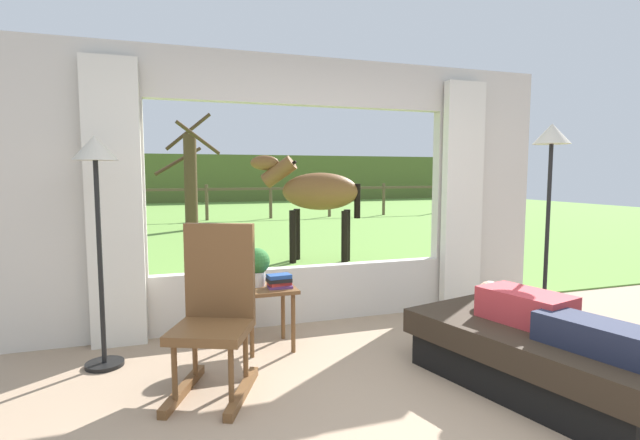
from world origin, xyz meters
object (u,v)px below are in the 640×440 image
(potted_plant, at_px, (257,264))
(pasture_tree, at_px, (190,178))
(book_stack, at_px, (279,281))
(floor_lamp_right, at_px, (550,165))
(rocking_chair, at_px, (216,310))
(horse, at_px, (315,192))
(floor_lamp_left, at_px, (96,182))
(reclining_person, at_px, (547,316))
(side_table, at_px, (268,298))
(recliner_sofa, at_px, (539,357))

(potted_plant, xyz_separation_m, pasture_tree, (-0.02, 8.61, 0.65))
(book_stack, relative_size, floor_lamp_right, 0.11)
(rocking_chair, height_order, pasture_tree, pasture_tree)
(book_stack, xyz_separation_m, horse, (1.46, 3.53, 0.58))
(floor_lamp_right, bearing_deg, rocking_chair, -175.82)
(floor_lamp_left, xyz_separation_m, horse, (2.80, 3.46, -0.24))
(reclining_person, relative_size, horse, 0.81)
(side_table, bearing_deg, rocking_chair, -127.74)
(side_table, height_order, floor_lamp_right, floor_lamp_right)
(side_table, bearing_deg, floor_lamp_right, -9.64)
(rocking_chair, relative_size, book_stack, 5.39)
(reclining_person, bearing_deg, horse, 76.33)
(recliner_sofa, bearing_deg, pasture_tree, 85.42)
(recliner_sofa, relative_size, horse, 1.07)
(recliner_sofa, height_order, floor_lamp_right, floor_lamp_right)
(rocking_chair, height_order, floor_lamp_right, floor_lamp_right)
(recliner_sofa, distance_m, pasture_tree, 10.21)
(rocking_chair, relative_size, pasture_tree, 0.37)
(rocking_chair, bearing_deg, book_stack, 68.85)
(recliner_sofa, height_order, potted_plant, potted_plant)
(horse, xyz_separation_m, pasture_tree, (-1.64, 5.20, 0.19))
(rocking_chair, bearing_deg, reclining_person, 3.98)
(rocking_chair, relative_size, potted_plant, 3.50)
(floor_lamp_right, bearing_deg, reclining_person, -133.56)
(recliner_sofa, relative_size, reclining_person, 1.31)
(floor_lamp_right, distance_m, horse, 4.03)
(reclining_person, height_order, book_stack, reclining_person)
(floor_lamp_left, bearing_deg, pasture_tree, 82.33)
(book_stack, xyz_separation_m, pasture_tree, (-0.18, 8.73, 0.77))
(recliner_sofa, xyz_separation_m, potted_plant, (-1.65, 1.40, 0.48))
(recliner_sofa, relative_size, floor_lamp_right, 0.98)
(book_stack, bearing_deg, floor_lamp_left, 176.87)
(potted_plant, xyz_separation_m, floor_lamp_left, (-1.19, -0.05, 0.70))
(book_stack, relative_size, floor_lamp_left, 0.12)
(horse, relative_size, pasture_tree, 0.58)
(pasture_tree, bearing_deg, floor_lamp_right, -74.10)
(potted_plant, relative_size, floor_lamp_left, 0.18)
(recliner_sofa, bearing_deg, horse, 76.34)
(reclining_person, relative_size, floor_lamp_left, 0.82)
(recliner_sofa, bearing_deg, floor_lamp_left, 140.47)
(rocking_chair, distance_m, pasture_tree, 9.35)
(pasture_tree, bearing_deg, side_table, -89.34)
(floor_lamp_left, bearing_deg, recliner_sofa, -25.46)
(book_stack, relative_size, horse, 0.12)
(side_table, xyz_separation_m, book_stack, (0.08, -0.06, 0.15))
(reclining_person, height_order, horse, horse)
(reclining_person, height_order, floor_lamp_left, floor_lamp_left)
(floor_lamp_right, bearing_deg, potted_plant, 169.35)
(reclining_person, distance_m, potted_plant, 2.20)
(potted_plant, distance_m, floor_lamp_left, 1.38)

